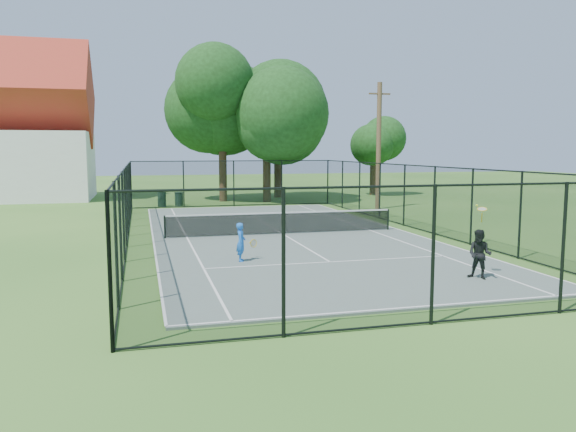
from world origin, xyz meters
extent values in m
plane|color=#325E20|center=(0.00, 0.00, 0.00)|extent=(120.00, 120.00, 0.00)
cube|color=slate|center=(0.00, 0.00, 0.03)|extent=(11.00, 24.00, 0.06)
cylinder|color=black|center=(-5.00, 0.00, 0.53)|extent=(0.08, 0.08, 0.95)
cylinder|color=black|center=(5.00, 0.00, 0.53)|extent=(0.08, 0.08, 0.95)
cube|color=black|center=(0.00, 0.00, 0.53)|extent=(10.00, 0.03, 0.88)
cube|color=white|center=(0.00, 0.00, 0.98)|extent=(10.00, 0.05, 0.06)
cylinder|color=#332114|center=(-0.19, 16.65, 2.19)|extent=(0.56, 0.56, 4.38)
sphere|color=black|center=(-0.19, 16.65, 6.35)|extent=(7.90, 7.90, 7.90)
cylinder|color=#332114|center=(2.79, 15.55, 1.89)|extent=(0.56, 0.56, 3.78)
sphere|color=black|center=(2.79, 15.55, 5.47)|extent=(6.77, 6.77, 6.77)
cylinder|color=#332114|center=(4.42, 18.95, 1.84)|extent=(0.56, 0.56, 3.69)
sphere|color=black|center=(4.42, 18.95, 5.15)|extent=(5.86, 5.86, 5.86)
cylinder|color=#332114|center=(12.57, 19.29, 1.22)|extent=(0.56, 0.56, 2.44)
sphere|color=black|center=(12.57, 19.29, 3.50)|extent=(4.26, 4.26, 4.26)
cylinder|color=black|center=(-4.60, 13.97, 0.49)|extent=(0.54, 0.54, 0.98)
cylinder|color=black|center=(-4.60, 13.97, 1.00)|extent=(0.58, 0.58, 0.05)
cylinder|color=black|center=(-3.49, 14.21, 0.43)|extent=(0.54, 0.54, 0.85)
cylinder|color=black|center=(-3.49, 14.21, 0.87)|extent=(0.58, 0.58, 0.05)
cylinder|color=#4C3823|center=(8.45, 9.00, 3.90)|extent=(0.30, 0.30, 7.81)
cube|color=#4C3823|center=(8.45, 9.00, 7.11)|extent=(1.40, 0.10, 0.10)
imported|color=blue|center=(-2.78, -5.50, 0.69)|extent=(0.40, 0.52, 1.27)
torus|color=gold|center=(-2.33, -5.35, 0.61)|extent=(0.27, 0.18, 0.29)
cylinder|color=silver|center=(-2.33, -5.35, 0.61)|extent=(0.23, 0.15, 0.25)
imported|color=black|center=(3.32, -9.73, 0.76)|extent=(0.84, 0.87, 1.41)
torus|color=gold|center=(3.57, -9.38, 2.01)|extent=(0.30, 0.28, 0.14)
cylinder|color=silver|center=(3.57, -9.38, 2.01)|extent=(0.26, 0.24, 0.11)
sphere|color=#CCE526|center=(3.54, -9.16, 2.09)|extent=(0.07, 0.07, 0.07)
camera|label=1|loc=(-5.91, -23.46, 3.72)|focal=35.00mm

